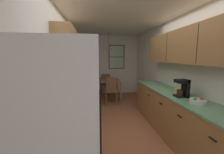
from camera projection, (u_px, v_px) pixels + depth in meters
ground_plane at (118, 117)px, 3.86m from camera, size 12.00×12.00×0.00m
wall_left at (65, 71)px, 3.51m from camera, size 0.10×9.00×2.55m
wall_right at (167, 70)px, 3.85m from camera, size 0.10×9.00×2.55m
wall_back at (108, 65)px, 6.29m from camera, size 4.40×0.10×2.55m
ceiling_slab at (119, 18)px, 3.50m from camera, size 4.40×9.00×0.08m
refrigerator at (63, 133)px, 1.39m from camera, size 0.73×0.79×1.78m
stove_range at (72, 133)px, 2.16m from camera, size 0.66×0.63×1.10m
microwave_over_range at (60, 53)px, 1.97m from camera, size 0.39×0.57×0.34m
counter_left at (80, 105)px, 3.48m from camera, size 0.64×2.06×0.90m
upper_cabinets_left at (71, 47)px, 3.22m from camera, size 0.33×2.14×0.63m
counter_right at (174, 114)px, 2.91m from camera, size 0.64×3.18×0.90m
upper_cabinets_right at (187, 46)px, 2.69m from camera, size 0.33×2.86×0.67m
dining_table at (109, 83)px, 5.57m from camera, size 0.85×0.85×0.72m
dining_chair_near at (111, 89)px, 4.97m from camera, size 0.44×0.44×0.90m
dining_chair_far at (105, 83)px, 6.19m from camera, size 0.42×0.42×0.90m
pendant_light at (109, 48)px, 5.38m from camera, size 0.26×0.26×0.64m
back_window at (117, 57)px, 6.21m from camera, size 0.70×0.05×1.05m
trash_bin at (93, 95)px, 4.85m from camera, size 0.36×0.36×0.64m
storage_canister at (74, 93)px, 2.55m from camera, size 0.13×0.13×0.17m
dish_towel at (95, 125)px, 2.36m from camera, size 0.02×0.16×0.24m
coffee_maker at (183, 88)px, 2.58m from camera, size 0.22×0.18×0.32m
mug_by_coffeemaker at (176, 91)px, 2.84m from camera, size 0.13×0.09×0.10m
fruit_bowl at (198, 101)px, 2.23m from camera, size 0.25×0.25×0.09m
table_serving_bowl at (112, 79)px, 5.56m from camera, size 0.19×0.19×0.06m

